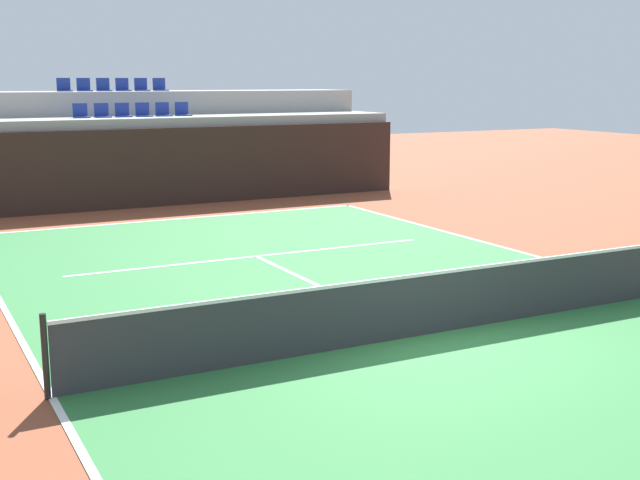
# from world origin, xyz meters

# --- Properties ---
(ground_plane) EXTENTS (80.00, 80.00, 0.00)m
(ground_plane) POSITION_xyz_m (0.00, 0.00, 0.00)
(ground_plane) COLOR brown
(court_surface) EXTENTS (11.00, 24.00, 0.01)m
(court_surface) POSITION_xyz_m (0.00, 0.00, 0.01)
(court_surface) COLOR #2D7238
(court_surface) RESTS_ON ground_plane
(baseline_far) EXTENTS (11.00, 0.10, 0.00)m
(baseline_far) POSITION_xyz_m (0.00, 11.95, 0.01)
(baseline_far) COLOR white
(baseline_far) RESTS_ON court_surface
(sideline_left) EXTENTS (0.10, 24.00, 0.00)m
(sideline_left) POSITION_xyz_m (-5.45, 0.00, 0.01)
(sideline_left) COLOR white
(sideline_left) RESTS_ON court_surface
(service_line_far) EXTENTS (8.26, 0.10, 0.00)m
(service_line_far) POSITION_xyz_m (0.00, 6.40, 0.01)
(service_line_far) COLOR white
(service_line_far) RESTS_ON court_surface
(centre_service_line) EXTENTS (0.10, 6.40, 0.00)m
(centre_service_line) POSITION_xyz_m (0.00, 3.20, 0.01)
(centre_service_line) COLOR white
(centre_service_line) RESTS_ON court_surface
(back_wall) EXTENTS (17.11, 0.30, 2.38)m
(back_wall) POSITION_xyz_m (0.00, 14.62, 1.19)
(back_wall) COLOR black
(back_wall) RESTS_ON ground_plane
(stands_tier_lower) EXTENTS (17.11, 2.40, 2.66)m
(stands_tier_lower) POSITION_xyz_m (0.00, 15.97, 1.33)
(stands_tier_lower) COLOR #9E9E99
(stands_tier_lower) RESTS_ON ground_plane
(stands_tier_upper) EXTENTS (17.11, 2.40, 3.43)m
(stands_tier_upper) POSITION_xyz_m (0.00, 18.37, 1.71)
(stands_tier_upper) COLOR #9E9E99
(stands_tier_upper) RESTS_ON ground_plane
(seating_row_lower) EXTENTS (3.68, 0.44, 0.44)m
(seating_row_lower) POSITION_xyz_m (0.00, 16.07, 2.79)
(seating_row_lower) COLOR navy
(seating_row_lower) RESTS_ON stands_tier_lower
(seating_row_upper) EXTENTS (3.68, 0.44, 0.44)m
(seating_row_upper) POSITION_xyz_m (0.00, 18.47, 3.55)
(seating_row_upper) COLOR navy
(seating_row_upper) RESTS_ON stands_tier_upper
(tennis_net) EXTENTS (11.08, 0.08, 1.07)m
(tennis_net) POSITION_xyz_m (0.00, 0.00, 0.51)
(tennis_net) COLOR black
(tennis_net) RESTS_ON court_surface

